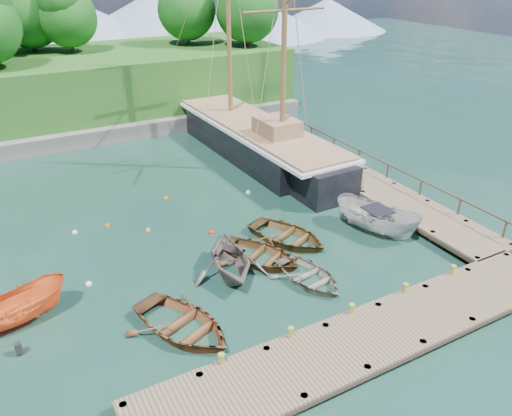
{
  "coord_description": "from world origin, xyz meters",
  "views": [
    {
      "loc": [
        -9.47,
        -17.73,
        14.06
      ],
      "look_at": [
        1.82,
        2.9,
        2.0
      ],
      "focal_mm": 35.0,
      "sensor_mm": 36.0,
      "label": 1
    }
  ],
  "objects_px": {
    "cabin_boat_white": "(375,232)",
    "rowboat_3": "(309,281)",
    "rowboat_2": "(259,261)",
    "rowboat_0": "(183,332)",
    "schooner": "(255,141)",
    "rowboat_1": "(230,275)",
    "rowboat_4": "(287,241)",
    "motorboat_orange": "(18,324)"
  },
  "relations": [
    {
      "from": "rowboat_0",
      "to": "rowboat_3",
      "type": "height_order",
      "value": "rowboat_0"
    },
    {
      "from": "rowboat_3",
      "to": "rowboat_4",
      "type": "relative_size",
      "value": 0.84
    },
    {
      "from": "motorboat_orange",
      "to": "rowboat_1",
      "type": "bearing_deg",
      "value": -107.05
    },
    {
      "from": "rowboat_1",
      "to": "rowboat_3",
      "type": "bearing_deg",
      "value": -25.94
    },
    {
      "from": "motorboat_orange",
      "to": "rowboat_3",
      "type": "bearing_deg",
      "value": -115.58
    },
    {
      "from": "rowboat_4",
      "to": "rowboat_3",
      "type": "bearing_deg",
      "value": -129.27
    },
    {
      "from": "rowboat_3",
      "to": "rowboat_2",
      "type": "bearing_deg",
      "value": 106.48
    },
    {
      "from": "rowboat_3",
      "to": "rowboat_4",
      "type": "bearing_deg",
      "value": 65.74
    },
    {
      "from": "cabin_boat_white",
      "to": "rowboat_3",
      "type": "bearing_deg",
      "value": -179.74
    },
    {
      "from": "rowboat_1",
      "to": "schooner",
      "type": "relative_size",
      "value": 0.16
    },
    {
      "from": "rowboat_3",
      "to": "motorboat_orange",
      "type": "bearing_deg",
      "value": 157.05
    },
    {
      "from": "cabin_boat_white",
      "to": "motorboat_orange",
      "type": "bearing_deg",
      "value": 156.7
    },
    {
      "from": "rowboat_4",
      "to": "rowboat_2",
      "type": "bearing_deg",
      "value": 179.8
    },
    {
      "from": "motorboat_orange",
      "to": "cabin_boat_white",
      "type": "xyz_separation_m",
      "value": [
        18.58,
        -1.22,
        0.0
      ]
    },
    {
      "from": "rowboat_1",
      "to": "motorboat_orange",
      "type": "relative_size",
      "value": 0.95
    },
    {
      "from": "rowboat_1",
      "to": "cabin_boat_white",
      "type": "height_order",
      "value": "rowboat_1"
    },
    {
      "from": "rowboat_3",
      "to": "schooner",
      "type": "bearing_deg",
      "value": 62.25
    },
    {
      "from": "rowboat_1",
      "to": "cabin_boat_white",
      "type": "xyz_separation_m",
      "value": [
        9.05,
        -0.14,
        0.0
      ]
    },
    {
      "from": "rowboat_1",
      "to": "rowboat_4",
      "type": "distance_m",
      "value": 4.36
    },
    {
      "from": "motorboat_orange",
      "to": "schooner",
      "type": "bearing_deg",
      "value": -65.95
    },
    {
      "from": "motorboat_orange",
      "to": "cabin_boat_white",
      "type": "height_order",
      "value": "cabin_boat_white"
    },
    {
      "from": "schooner",
      "to": "rowboat_2",
      "type": "bearing_deg",
      "value": -119.22
    },
    {
      "from": "rowboat_3",
      "to": "schooner",
      "type": "relative_size",
      "value": 0.15
    },
    {
      "from": "motorboat_orange",
      "to": "rowboat_4",
      "type": "bearing_deg",
      "value": -99.38
    },
    {
      "from": "rowboat_3",
      "to": "cabin_boat_white",
      "type": "xyz_separation_m",
      "value": [
        5.98,
        2.15,
        0.0
      ]
    },
    {
      "from": "rowboat_1",
      "to": "rowboat_3",
      "type": "distance_m",
      "value": 3.83
    },
    {
      "from": "rowboat_2",
      "to": "motorboat_orange",
      "type": "relative_size",
      "value": 1.01
    },
    {
      "from": "rowboat_0",
      "to": "rowboat_2",
      "type": "height_order",
      "value": "rowboat_0"
    },
    {
      "from": "rowboat_1",
      "to": "rowboat_3",
      "type": "xyz_separation_m",
      "value": [
        3.07,
        -2.29,
        0.0
      ]
    },
    {
      "from": "rowboat_0",
      "to": "rowboat_2",
      "type": "distance_m",
      "value": 6.24
    },
    {
      "from": "rowboat_0",
      "to": "motorboat_orange",
      "type": "xyz_separation_m",
      "value": [
        -6.0,
        3.84,
        0.0
      ]
    },
    {
      "from": "rowboat_2",
      "to": "motorboat_orange",
      "type": "distance_m",
      "value": 11.4
    },
    {
      "from": "rowboat_0",
      "to": "rowboat_2",
      "type": "relative_size",
      "value": 1.07
    },
    {
      "from": "rowboat_1",
      "to": "rowboat_4",
      "type": "height_order",
      "value": "rowboat_1"
    },
    {
      "from": "rowboat_2",
      "to": "cabin_boat_white",
      "type": "bearing_deg",
      "value": -33.43
    },
    {
      "from": "rowboat_0",
      "to": "schooner",
      "type": "xyz_separation_m",
      "value": [
        12.39,
        16.54,
        1.1
      ]
    },
    {
      "from": "rowboat_3",
      "to": "rowboat_4",
      "type": "height_order",
      "value": "rowboat_4"
    },
    {
      "from": "rowboat_1",
      "to": "rowboat_4",
      "type": "relative_size",
      "value": 0.92
    },
    {
      "from": "rowboat_4",
      "to": "schooner",
      "type": "relative_size",
      "value": 0.17
    },
    {
      "from": "rowboat_2",
      "to": "rowboat_0",
      "type": "bearing_deg",
      "value": -178.68
    },
    {
      "from": "rowboat_0",
      "to": "motorboat_orange",
      "type": "relative_size",
      "value": 1.07
    },
    {
      "from": "motorboat_orange",
      "to": "cabin_boat_white",
      "type": "distance_m",
      "value": 18.62
    }
  ]
}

